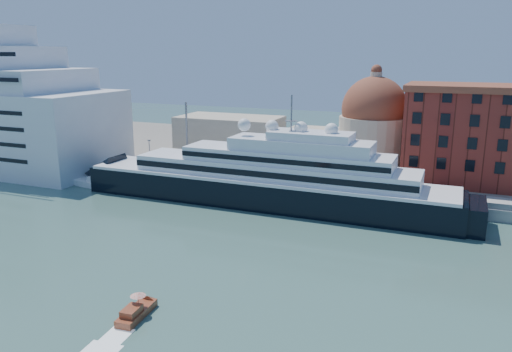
% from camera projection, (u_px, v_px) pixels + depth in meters
% --- Properties ---
extents(ground, '(400.00, 400.00, 0.00)m').
position_uv_depth(ground, '(193.00, 235.00, 90.92)').
color(ground, '#32584F').
rests_on(ground, ground).
extents(quay, '(180.00, 10.00, 2.50)m').
position_uv_depth(quay, '(262.00, 184.00, 121.12)').
color(quay, gray).
rests_on(quay, ground).
extents(land, '(260.00, 72.00, 2.00)m').
position_uv_depth(land, '(310.00, 154.00, 157.96)').
color(land, slate).
rests_on(land, ground).
extents(quay_fence, '(180.00, 0.10, 1.20)m').
position_uv_depth(quay_fence, '(255.00, 181.00, 116.63)').
color(quay_fence, slate).
rests_on(quay_fence, quay).
extents(superyacht, '(93.85, 13.01, 28.05)m').
position_uv_depth(superyacht, '(252.00, 181.00, 109.70)').
color(superyacht, black).
rests_on(superyacht, ground).
extents(service_barge, '(12.73, 6.00, 2.75)m').
position_uv_depth(service_barge, '(92.00, 183.00, 124.25)').
color(service_barge, white).
rests_on(service_barge, ground).
extents(water_taxi, '(2.82, 6.93, 3.21)m').
position_uv_depth(water_taxi, '(136.00, 312.00, 62.71)').
color(water_taxi, maroon).
rests_on(water_taxi, ground).
extents(warehouse, '(43.00, 19.00, 23.25)m').
position_uv_depth(warehouse, '(500.00, 135.00, 115.01)').
color(warehouse, maroon).
rests_on(warehouse, land).
extents(church, '(66.00, 18.00, 25.50)m').
position_uv_depth(church, '(316.00, 132.00, 137.69)').
color(church, beige).
rests_on(church, land).
extents(lamp_posts, '(120.80, 2.40, 18.00)m').
position_uv_depth(lamp_posts, '(212.00, 147.00, 122.17)').
color(lamp_posts, slate).
rests_on(lamp_posts, quay).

